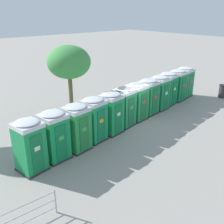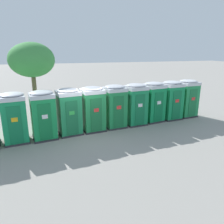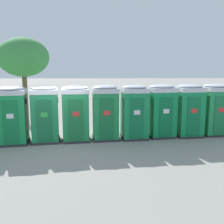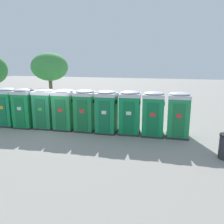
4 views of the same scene
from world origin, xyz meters
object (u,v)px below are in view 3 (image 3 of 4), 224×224
(portapotty_7, at_px, (105,112))
(portapotty_11, at_px, (215,109))
(portapotty_4, at_px, (13,115))
(portapotty_8, at_px, (134,112))
(portapotty_9, at_px, (161,111))
(portapotty_10, at_px, (189,110))
(portapotty_5, at_px, (45,114))
(portapotty_6, at_px, (76,113))
(street_tree_0, at_px, (23,58))

(portapotty_7, bearing_deg, portapotty_11, 7.03)
(portapotty_4, xyz_separation_m, portapotty_8, (5.42, 0.72, 0.00))
(portapotty_4, relative_size, portapotty_9, 1.00)
(portapotty_4, xyz_separation_m, portapotty_11, (9.48, 1.28, 0.00))
(portapotty_4, distance_m, portapotty_9, 6.83)
(portapotty_7, relative_size, portapotty_9, 1.00)
(portapotty_4, bearing_deg, portapotty_10, 7.52)
(portapotty_9, distance_m, portapotty_11, 2.73)
(portapotty_4, xyz_separation_m, portapotty_5, (1.34, 0.27, 0.00))
(portapotty_6, xyz_separation_m, portapotty_11, (6.78, 0.85, 0.00))
(portapotty_7, relative_size, portapotty_11, 1.00)
(portapotty_5, height_order, portapotty_9, same)
(portapotty_5, bearing_deg, portapotty_7, 7.20)
(portapotty_5, xyz_separation_m, portapotty_8, (4.07, 0.45, 0.00))
(portapotty_4, distance_m, portapotty_8, 5.46)
(portapotty_9, bearing_deg, portapotty_8, -168.74)
(portapotty_11, bearing_deg, portapotty_9, -173.72)
(portapotty_10, bearing_deg, portapotty_9, -176.24)
(portapotty_4, height_order, street_tree_0, street_tree_0)
(portapotty_5, bearing_deg, portapotty_8, 6.24)
(portapotty_5, xyz_separation_m, portapotty_9, (5.42, 0.71, -0.00))
(portapotty_6, bearing_deg, portapotty_5, -173.39)
(portapotty_5, relative_size, portapotty_11, 1.00)
(portapotty_4, relative_size, portapotty_11, 1.00)
(portapotty_11, bearing_deg, portapotty_5, -172.91)
(portapotty_5, height_order, portapotty_10, same)
(portapotty_8, bearing_deg, portapotty_5, -173.76)
(portapotty_7, bearing_deg, portapotty_6, -172.21)
(portapotty_4, distance_m, portapotty_5, 1.37)
(portapotty_8, relative_size, street_tree_0, 0.51)
(portapotty_5, height_order, portapotty_8, same)
(portapotty_10, relative_size, portapotty_11, 1.00)
(portapotty_4, distance_m, portapotty_6, 2.73)
(portapotty_4, xyz_separation_m, portapotty_9, (6.76, 0.98, -0.00))
(portapotty_6, bearing_deg, portapotty_4, -170.99)
(portapotty_10, bearing_deg, portapotty_5, -173.26)
(portapotty_9, bearing_deg, street_tree_0, 160.15)
(portapotty_6, distance_m, portapotty_7, 1.37)
(portapotty_10, bearing_deg, street_tree_0, 163.66)
(portapotty_11, bearing_deg, portapotty_10, -171.20)
(portapotty_8, distance_m, street_tree_0, 7.05)
(portapotty_9, bearing_deg, portapotty_6, -172.21)
(portapotty_7, xyz_separation_m, portapotty_10, (4.07, 0.46, -0.00))
(portapotty_5, xyz_separation_m, portapotty_7, (2.71, 0.34, 0.00))
(portapotty_10, height_order, street_tree_0, street_tree_0)
(portapotty_7, relative_size, portapotty_8, 1.00)
(portapotty_4, relative_size, portapotty_10, 1.00)
(portapotty_5, relative_size, portapotty_7, 1.00)
(portapotty_4, xyz_separation_m, portapotty_10, (8.13, 1.07, -0.00))
(portapotty_6, xyz_separation_m, portapotty_10, (5.43, 0.64, 0.00))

